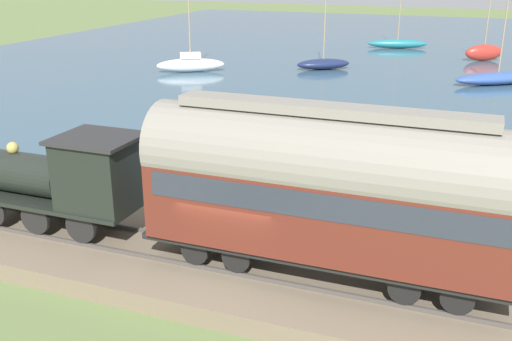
{
  "coord_description": "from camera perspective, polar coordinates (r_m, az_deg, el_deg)",
  "views": [
    {
      "loc": [
        -13.05,
        -5.52,
        8.22
      ],
      "look_at": [
        2.91,
        0.59,
        2.15
      ],
      "focal_mm": 42.0,
      "sensor_mm": 36.0,
      "label": 1
    }
  ],
  "objects": [
    {
      "name": "steam_locomotive",
      "position": [
        18.29,
        -18.23,
        -0.46
      ],
      "size": [
        2.01,
        6.32,
        3.42
      ],
      "color": "black",
      "rests_on": "rail_embankment"
    },
    {
      "name": "rowboat_near_shore",
      "position": [
        20.82,
        17.2,
        -4.09
      ],
      "size": [
        2.16,
        2.79,
        0.34
      ],
      "rotation": [
        0.0,
        0.0,
        -0.48
      ],
      "color": "silver",
      "rests_on": "harbor_water"
    },
    {
      "name": "passenger_coach",
      "position": [
        14.53,
        6.77,
        -1.38
      ],
      "size": [
        2.26,
        9.34,
        4.39
      ],
      "color": "black",
      "rests_on": "rail_embankment"
    },
    {
      "name": "sailboat_blue",
      "position": [
        44.89,
        22.03,
        8.17
      ],
      "size": [
        4.98,
        6.2,
        5.56
      ],
      "rotation": [
        0.0,
        0.0,
        0.61
      ],
      "color": "#335199",
      "rests_on": "harbor_water"
    },
    {
      "name": "harbor_water",
      "position": [
        56.76,
        15.41,
        10.54
      ],
      "size": [
        80.0,
        80.0,
        0.01
      ],
      "color": "#38566B",
      "rests_on": "ground"
    },
    {
      "name": "sailboat_navy",
      "position": [
        47.85,
        6.43,
        10.11
      ],
      "size": [
        3.64,
        4.37,
        8.03
      ],
      "rotation": [
        0.0,
        0.0,
        0.6
      ],
      "color": "#192347",
      "rests_on": "harbor_water"
    },
    {
      "name": "sailboat_teal",
      "position": [
        60.66,
        13.32,
        11.73
      ],
      "size": [
        2.67,
        5.73,
        8.82
      ],
      "rotation": [
        0.0,
        0.0,
        0.3
      ],
      "color": "#1E707A",
      "rests_on": "harbor_water"
    },
    {
      "name": "sailboat_white",
      "position": [
        46.71,
        -6.24,
        10.06
      ],
      "size": [
        3.72,
        5.07,
        8.07
      ],
      "rotation": [
        0.0,
        0.0,
        0.55
      ],
      "color": "white",
      "rests_on": "harbor_water"
    },
    {
      "name": "sailboat_red",
      "position": [
        55.12,
        20.88,
        10.48
      ],
      "size": [
        2.69,
        3.42,
        5.85
      ],
      "rotation": [
        0.0,
        0.0,
        0.56
      ],
      "color": "#B72D23",
      "rests_on": "harbor_water"
    },
    {
      "name": "rowboat_far_out",
      "position": [
        28.5,
        -13.55,
        2.8
      ],
      "size": [
        2.13,
        2.29,
        0.52
      ],
      "rotation": [
        0.0,
        0.0,
        0.68
      ],
      "color": "beige",
      "rests_on": "harbor_water"
    },
    {
      "name": "rail_embankment",
      "position": [
        16.37,
        -1.55,
        -9.53
      ],
      "size": [
        4.8,
        56.0,
        0.64
      ],
      "color": "#756651",
      "rests_on": "ground"
    },
    {
      "name": "ground_plane",
      "position": [
        16.38,
        -1.75,
        -10.58
      ],
      "size": [
        200.0,
        200.0,
        0.0
      ],
      "primitive_type": "plane",
      "color": "#607542"
    }
  ]
}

